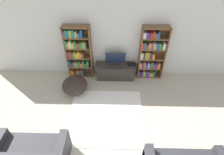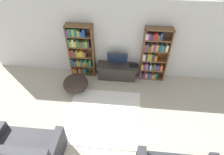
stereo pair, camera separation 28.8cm
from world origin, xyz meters
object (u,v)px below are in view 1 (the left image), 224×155
beanbag_ottoman (75,85)px  television (115,59)px  bookshelf_left (78,52)px  bookshelf_right (151,54)px  tv_stand (115,71)px  laptop (132,65)px

beanbag_ottoman → television: bearing=31.3°
television → beanbag_ottoman: 1.58m
bookshelf_left → television: bookshelf_left is taller
beanbag_ottoman → bookshelf_right: bearing=19.6°
bookshelf_left → tv_stand: bearing=-5.9°
bookshelf_left → bookshelf_right: 2.42m
bookshelf_left → bookshelf_right: same height
bookshelf_right → television: size_ratio=2.77×
bookshelf_left → television: 1.26m
television → bookshelf_left: bearing=175.8°
bookshelf_right → tv_stand: bearing=-173.7°
beanbag_ottoman → bookshelf_left: bearing=87.9°
tv_stand → television: 0.50m
tv_stand → beanbag_ottoman: size_ratio=1.69×
bookshelf_right → tv_stand: bookshelf_right is taller
bookshelf_left → television: bearing=-4.2°
bookshelf_left → television: size_ratio=2.77×
tv_stand → bookshelf_left: bearing=174.1°
bookshelf_left → television: (1.25, -0.09, -0.17)m
television → laptop: television is taller
bookshelf_right → beanbag_ottoman: size_ratio=2.33×
television → laptop: bearing=-1.9°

